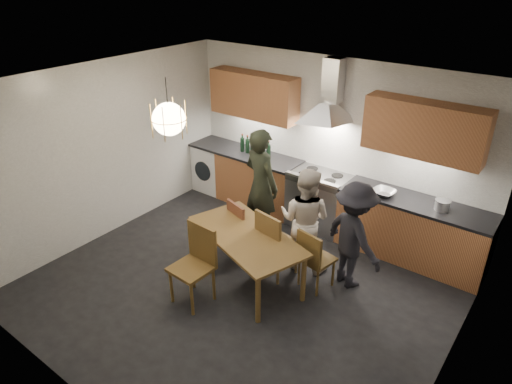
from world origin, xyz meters
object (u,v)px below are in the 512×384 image
Objects in this scene: chair_back_left at (242,225)px; mixing_bowl at (384,192)px; dining_table at (247,240)px; stock_pot at (442,205)px; wine_bottles at (255,146)px; person_right at (354,236)px; person_mid at (305,219)px; chair_front at (196,259)px; person_left at (261,185)px.

mixing_bowl is (1.50, 1.28, 0.45)m from chair_back_left.
dining_table is 0.59m from chair_back_left.
stock_pot is (2.27, 1.34, 0.48)m from chair_back_left.
stock_pot is 3.07m from wine_bottles.
wine_bottles is at bearing 0.97° from person_right.
dining_table is at bearing 58.98° from person_right.
chair_back_left is 0.59× the size of person_mid.
chair_front is 1.54m from person_mid.
mixing_bowl reaches higher than dining_table.
wine_bottles is (-1.21, 1.78, 0.44)m from dining_table.
chair_back_left is at bearing -59.88° from wine_bottles.
person_left is (-0.22, 1.62, 0.29)m from chair_front.
person_mid is at bearing 177.89° from person_left.
person_left is 1.11m from wine_bottles.
chair_front is 1.63× the size of wine_bottles.
chair_front is 0.70× the size of person_right.
person_left is at bearing -25.86° from person_mid.
chair_front reaches higher than mixing_bowl.
person_mid reaches higher than chair_back_left.
person_right is (1.52, 0.35, 0.23)m from chair_back_left.
stock_pot is (0.75, 0.99, 0.25)m from person_right.
chair_back_left is 0.49× the size of person_left.
person_mid is at bearing -33.24° from wine_bottles.
dining_table is 2.96× the size of wine_bottles.
wine_bottles is (-2.30, 0.09, 0.11)m from mixing_bowl.
dining_table is 1.11m from person_left.
stock_pot is at bearing 62.01° from dining_table.
person_mid reaches higher than dining_table.
person_mid reaches higher than chair_front.
person_mid is 2.38× the size of wine_bottles.
stock_pot is (1.86, 1.74, 0.35)m from dining_table.
chair_back_left is 0.59× the size of person_right.
person_mid is at bearing 28.03° from person_right.
dining_table is 1.05× the size of person_left.
wine_bottles is (-0.94, 2.43, 0.48)m from chair_front.
person_mid is 1.98m from wine_bottles.
chair_front is 2.65m from wine_bottles.
dining_table is at bearing -122.85° from mixing_bowl.
chair_back_left is 1.69m from wine_bottles.
dining_table is 1.35m from person_right.
dining_table is at bearing -55.91° from wine_bottles.
person_mid is at bearing -142.99° from chair_back_left.
dining_table is 2.13× the size of chair_back_left.
chair_front is at bearing -131.60° from stock_pot.
person_right is at bearing -127.00° from stock_pot.
person_mid is (0.91, -0.25, -0.13)m from person_left.
chair_front is 5.25× the size of stock_pot.
wine_bottles is at bearing -43.49° from person_mid.
mixing_bowl is 1.62× the size of stock_pot.
dining_table is 9.52× the size of stock_pot.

